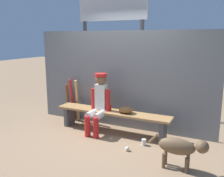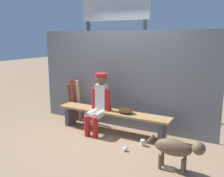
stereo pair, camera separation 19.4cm
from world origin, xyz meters
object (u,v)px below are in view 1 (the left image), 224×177
at_px(baseball_glove, 126,110).
at_px(baseball, 127,149).
at_px(dugout_bench, 112,116).
at_px(bat_wood_tan, 77,101).
at_px(player_seated, 98,101).
at_px(dog, 181,147).
at_px(cup_on_bench, 109,108).
at_px(bat_aluminum_red, 72,100).
at_px(scoreboard, 114,17).
at_px(cup_on_ground, 144,142).
at_px(bat_wood_dark, 68,102).

relative_size(baseball_glove, baseball, 3.78).
relative_size(dugout_bench, bat_wood_tan, 2.48).
xyz_separation_m(player_seated, dog, (1.71, -0.73, -0.30)).
bearing_deg(cup_on_bench, bat_aluminum_red, 165.53).
bearing_deg(scoreboard, cup_on_ground, -51.69).
xyz_separation_m(dugout_bench, cup_on_ground, (0.76, -0.29, -0.29)).
distance_m(dugout_bench, bat_wood_tan, 1.04).
xyz_separation_m(player_seated, scoreboard, (-0.45, 1.64, 1.71)).
bearing_deg(bat_wood_dark, cup_on_bench, -12.18).
relative_size(bat_wood_tan, scoreboard, 0.28).
relative_size(bat_wood_tan, cup_on_bench, 8.54).
bearing_deg(player_seated, cup_on_bench, 34.90).
bearing_deg(player_seated, bat_wood_tan, 152.61).
distance_m(baseball_glove, cup_on_ground, 0.71).
bearing_deg(bat_wood_dark, cup_on_ground, -15.73).
bearing_deg(baseball, cup_on_ground, 61.91).
distance_m(dugout_bench, scoreboard, 2.61).
bearing_deg(bat_wood_dark, baseball_glove, -9.94).
relative_size(player_seated, bat_wood_dark, 1.41).
height_order(bat_aluminum_red, cup_on_bench, bat_aluminum_red).
bearing_deg(bat_aluminum_red, player_seated, -24.04).
relative_size(bat_wood_tan, bat_wood_dark, 1.13).
distance_m(bat_wood_dark, cup_on_bench, 1.20).
height_order(dugout_bench, cup_on_ground, dugout_bench).
xyz_separation_m(bat_wood_tan, cup_on_bench, (0.93, -0.27, 0.02)).
height_order(bat_aluminum_red, cup_on_ground, bat_aluminum_red).
distance_m(player_seated, bat_aluminum_red, 0.99).
height_order(baseball_glove, scoreboard, scoreboard).
height_order(baseball_glove, bat_wood_tan, bat_wood_tan).
distance_m(dugout_bench, baseball_glove, 0.33).
height_order(bat_aluminum_red, bat_wood_dark, bat_aluminum_red).
relative_size(baseball, cup_on_bench, 0.67).
xyz_separation_m(baseball_glove, cup_on_bench, (-0.35, 0.01, -0.01)).
bearing_deg(cup_on_ground, player_seated, 169.45).
bearing_deg(bat_wood_dark, dugout_bench, -12.21).
bearing_deg(dog, bat_aluminum_red, 156.58).
bearing_deg(bat_wood_tan, baseball_glove, -12.44).
bearing_deg(baseball, dugout_bench, 132.98).
bearing_deg(dog, bat_wood_dark, 157.77).
height_order(baseball_glove, cup_on_bench, baseball_glove).
relative_size(player_seated, cup_on_bench, 10.62).
height_order(baseball_glove, bat_aluminum_red, bat_aluminum_red).
bearing_deg(scoreboard, baseball_glove, -57.58).
bearing_deg(bat_wood_dark, player_seated, -20.70).
xyz_separation_m(scoreboard, dog, (2.16, -2.37, -2.00)).
height_order(bat_wood_tan, cup_on_ground, bat_wood_tan).
relative_size(bat_wood_tan, dog, 1.11).
xyz_separation_m(dugout_bench, dog, (1.47, -0.84, -0.01)).
distance_m(cup_on_ground, scoreboard, 3.26).
bearing_deg(scoreboard, dugout_bench, -65.92).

